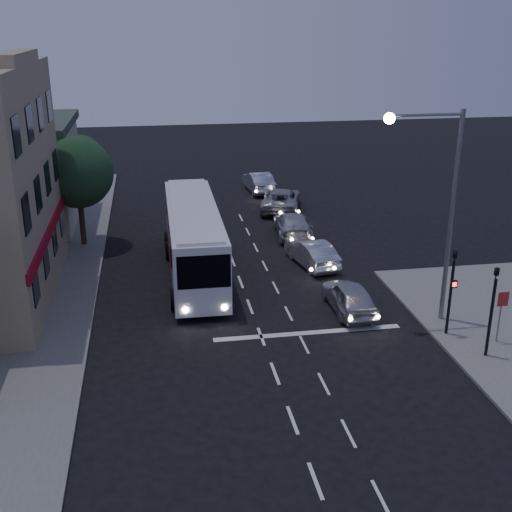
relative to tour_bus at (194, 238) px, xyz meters
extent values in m
plane|color=black|center=(2.17, -9.48, -1.97)|extent=(120.00, 120.00, 0.00)
cube|color=silver|center=(2.17, -16.48, -1.96)|extent=(0.12, 1.60, 0.01)
cube|color=silver|center=(2.17, -13.48, -1.96)|extent=(0.12, 1.60, 0.01)
cube|color=silver|center=(2.17, -10.48, -1.96)|extent=(0.12, 1.60, 0.01)
cube|color=silver|center=(2.17, -7.48, -1.96)|extent=(0.12, 1.60, 0.01)
cube|color=silver|center=(2.17, -4.48, -1.96)|extent=(0.12, 1.60, 0.01)
cube|color=silver|center=(2.17, -1.48, -1.96)|extent=(0.12, 1.60, 0.01)
cube|color=silver|center=(2.17, 1.52, -1.96)|extent=(0.12, 1.60, 0.01)
cube|color=silver|center=(2.17, 4.52, -1.96)|extent=(0.12, 1.60, 0.01)
cube|color=silver|center=(2.17, 7.52, -1.96)|extent=(0.12, 1.60, 0.01)
cube|color=silver|center=(3.77, -17.48, -1.96)|extent=(0.10, 1.50, 0.01)
cube|color=silver|center=(3.77, -14.48, -1.96)|extent=(0.10, 1.50, 0.01)
cube|color=silver|center=(3.77, -11.48, -1.96)|extent=(0.10, 1.50, 0.01)
cube|color=silver|center=(3.77, -8.48, -1.96)|extent=(0.10, 1.50, 0.01)
cube|color=silver|center=(3.77, -5.48, -1.96)|extent=(0.10, 1.50, 0.01)
cube|color=silver|center=(3.77, -2.48, -1.96)|extent=(0.10, 1.50, 0.01)
cube|color=silver|center=(3.77, 0.52, -1.96)|extent=(0.10, 1.50, 0.01)
cube|color=silver|center=(3.77, 3.52, -1.96)|extent=(0.10, 1.50, 0.01)
cube|color=silver|center=(3.77, 6.52, -1.96)|extent=(0.10, 1.50, 0.01)
cube|color=silver|center=(3.77, 9.52, -1.96)|extent=(0.10, 1.50, 0.01)
cube|color=silver|center=(4.17, -7.48, -1.96)|extent=(8.00, 0.35, 0.01)
cube|color=white|center=(0.00, 0.00, -0.04)|extent=(2.57, 11.87, 3.16)
cube|color=white|center=(0.00, 0.00, 1.59)|extent=(2.17, 11.47, 0.18)
cube|color=black|center=(0.00, -5.88, 0.45)|extent=(2.27, 0.14, 1.48)
cube|color=black|center=(1.24, 0.49, 0.60)|extent=(0.12, 9.87, 0.89)
cube|color=black|center=(-1.24, 0.49, 0.60)|extent=(0.12, 9.87, 0.89)
cube|color=#A82842|center=(1.25, 0.99, -0.49)|extent=(0.07, 5.43, 1.38)
cube|color=#A82842|center=(-1.25, 0.99, -0.49)|extent=(0.07, 5.43, 1.38)
cylinder|color=black|center=(-1.23, -4.15, -1.48)|extent=(0.35, 0.99, 0.99)
cylinder|color=black|center=(1.23, -4.15, -1.48)|extent=(0.35, 0.99, 0.99)
cylinder|color=black|center=(-1.23, 2.47, -1.48)|extent=(0.35, 0.99, 0.99)
cylinder|color=black|center=(1.23, 2.47, -1.48)|extent=(0.35, 0.99, 0.99)
cylinder|color=black|center=(-1.23, 4.15, -1.48)|extent=(0.35, 0.99, 0.99)
cylinder|color=black|center=(1.23, 4.15, -1.48)|extent=(0.35, 0.99, 0.99)
cylinder|color=#FFF2CC|center=(-0.84, -5.94, -1.23)|extent=(0.26, 0.05, 0.26)
cylinder|color=#FFF2CC|center=(0.84, -5.94, -1.23)|extent=(0.26, 0.05, 0.26)
imported|color=silver|center=(6.51, -5.68, -1.27)|extent=(1.71, 4.14, 1.40)
imported|color=silver|center=(6.27, 0.22, -1.28)|extent=(2.23, 4.41, 1.39)
imported|color=#BDBDBD|center=(6.32, 5.23, -1.25)|extent=(2.46, 5.10, 1.43)
imported|color=#A7A7A7|center=(6.78, 10.96, -1.22)|extent=(3.79, 5.85, 1.50)
imported|color=silver|center=(6.12, 16.19, -1.21)|extent=(1.93, 4.70, 1.52)
cylinder|color=black|center=(9.77, -8.68, -0.25)|extent=(0.12, 0.12, 3.20)
imported|color=black|center=(9.77, -8.68, 1.80)|extent=(0.15, 0.18, 0.90)
cube|color=black|center=(9.77, -8.86, 0.45)|extent=(0.25, 0.12, 0.30)
cube|color=#FF0C0C|center=(9.77, -8.93, 0.45)|extent=(0.16, 0.02, 0.18)
cylinder|color=black|center=(10.47, -10.68, -0.25)|extent=(0.12, 0.12, 3.20)
imported|color=black|center=(10.47, -10.68, 1.80)|extent=(0.18, 0.15, 0.90)
cylinder|color=slate|center=(11.47, -9.68, -0.85)|extent=(0.06, 0.06, 2.00)
cube|color=#A82520|center=(11.47, -9.75, 0.05)|extent=(0.45, 0.03, 0.60)
cylinder|color=slate|center=(10.17, -7.28, 2.65)|extent=(0.20, 0.20, 9.00)
cylinder|color=slate|center=(8.67, -7.28, 6.95)|extent=(3.00, 0.12, 0.12)
sphere|color=#FFBF59|center=(7.17, -7.28, 6.85)|extent=(0.44, 0.44, 0.44)
cube|color=tan|center=(-7.33, -1.48, 8.40)|extent=(1.00, 12.00, 0.50)
cube|color=tan|center=(-7.33, -1.48, 8.90)|extent=(1.00, 6.00, 0.50)
cube|color=maroon|center=(-6.78, -1.48, 1.15)|extent=(0.15, 12.00, 0.50)
cube|color=black|center=(-6.81, -5.98, 0.35)|extent=(0.06, 1.30, 1.50)
cube|color=black|center=(-6.81, -2.98, 0.35)|extent=(0.06, 1.30, 1.50)
cube|color=black|center=(-6.81, 0.02, 0.35)|extent=(0.06, 1.30, 1.50)
cube|color=black|center=(-6.81, 3.02, 0.35)|extent=(0.06, 1.30, 1.50)
cube|color=black|center=(-6.81, -5.98, 3.35)|extent=(0.06, 1.30, 1.50)
cube|color=black|center=(-6.81, -2.98, 3.35)|extent=(0.06, 1.30, 1.50)
cube|color=black|center=(-6.81, 0.02, 3.35)|extent=(0.06, 1.30, 1.50)
cube|color=black|center=(-6.81, 3.02, 3.35)|extent=(0.06, 1.30, 1.50)
cube|color=black|center=(-6.81, -5.98, 6.35)|extent=(0.06, 1.30, 1.50)
cube|color=black|center=(-6.81, -2.98, 6.35)|extent=(0.06, 1.30, 1.50)
cube|color=black|center=(-6.81, 0.02, 6.35)|extent=(0.06, 1.30, 1.50)
cube|color=black|center=(-6.81, 3.02, 6.35)|extent=(0.06, 1.30, 1.50)
cube|color=#B3B098|center=(-11.33, 10.52, 1.15)|extent=(9.00, 9.00, 6.00)
cylinder|color=black|center=(-6.03, 5.52, -0.45)|extent=(0.32, 0.32, 2.80)
sphere|color=#183B1C|center=(-6.03, 5.52, 2.35)|extent=(4.00, 4.00, 4.00)
sphere|color=#284B2B|center=(-5.83, 6.12, 3.05)|extent=(2.60, 2.60, 2.60)
sphere|color=#183B1C|center=(-6.33, 4.92, 2.75)|extent=(2.40, 2.40, 2.40)
camera|label=1|loc=(-1.96, -30.94, 10.40)|focal=45.00mm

